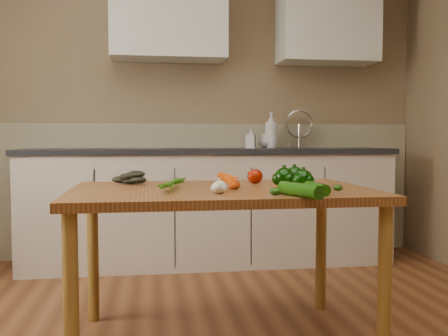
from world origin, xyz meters
TOP-DOWN VIEW (x-y plane):
  - room at (0.00, 0.17)m, footprint 4.04×5.04m
  - counter_run at (0.21, 2.19)m, footprint 2.84×0.64m
  - upper_cabinets at (0.51, 2.32)m, footprint 2.15×0.35m
  - table at (0.08, 0.64)m, footprint 1.40×0.91m
  - soap_bottle_a at (0.73, 2.32)m, footprint 0.12×0.12m
  - soap_bottle_b at (0.55, 2.27)m, footprint 0.10×0.10m
  - soap_bottle_c at (0.70, 2.34)m, footprint 0.19×0.19m
  - carrot_bunch at (0.03, 0.62)m, footprint 0.26×0.20m
  - leafy_greens at (-0.36, 0.92)m, footprint 0.20×0.18m
  - garlic_bulb at (0.04, 0.41)m, footprint 0.07×0.07m
  - pepper_a at (0.38, 0.61)m, footprint 0.09×0.09m
  - pepper_b at (0.46, 0.71)m, footprint 0.09×0.09m
  - pepper_c at (0.46, 0.56)m, footprint 0.09×0.09m
  - tomato_a at (0.29, 0.85)m, footprint 0.08×0.08m
  - tomato_b at (0.40, 0.80)m, footprint 0.07×0.07m
  - tomato_c at (0.43, 0.82)m, footprint 0.08×0.08m
  - zucchini_a at (0.45, 0.34)m, footprint 0.06×0.19m
  - zucchini_b at (0.35, 0.24)m, footprint 0.14×0.24m

SIDE VIEW (x-z plane):
  - counter_run at x=0.21m, z-range -0.11..1.03m
  - table at x=0.08m, z-range 0.29..1.04m
  - zucchini_a at x=0.45m, z-range 0.75..0.80m
  - garlic_bulb at x=0.04m, z-range 0.75..0.80m
  - zucchini_b at x=0.35m, z-range 0.75..0.80m
  - tomato_b at x=0.40m, z-range 0.75..0.81m
  - carrot_bunch at x=0.03m, z-range 0.75..0.82m
  - tomato_a at x=0.29m, z-range 0.75..0.82m
  - tomato_c at x=0.43m, z-range 0.75..0.82m
  - pepper_c at x=0.46m, z-range 0.75..0.83m
  - pepper_b at x=0.46m, z-range 0.75..0.84m
  - pepper_a at x=0.38m, z-range 0.75..0.84m
  - leafy_greens at x=-0.36m, z-range 0.75..0.85m
  - soap_bottle_b at x=0.55m, z-range 0.90..1.06m
  - soap_bottle_c at x=0.70m, z-range 0.90..1.08m
  - soap_bottle_a at x=0.73m, z-range 0.90..1.19m
  - room at x=0.00m, z-range -0.07..2.57m
  - upper_cabinets at x=0.51m, z-range 1.60..2.30m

